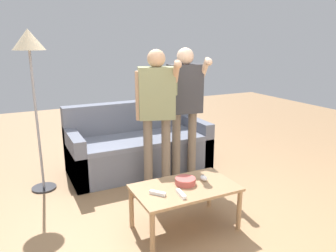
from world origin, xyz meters
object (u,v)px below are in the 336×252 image
at_px(couch, 138,147).
at_px(floor_lamp, 30,52).
at_px(coffee_table, 185,192).
at_px(player_center, 157,104).
at_px(snack_bowl, 185,181).
at_px(game_remote_nunchuk, 204,178).
at_px(player_right, 185,99).
at_px(game_remote_wand_near, 158,193).
at_px(game_remote_wand_far, 181,194).

distance_m(couch, floor_lamp, 1.79).
height_order(coffee_table, player_center, player_center).
height_order(snack_bowl, game_remote_nunchuk, snack_bowl).
distance_m(game_remote_nunchuk, player_right, 1.20).
bearing_deg(snack_bowl, coffee_table, -122.22).
xyz_separation_m(snack_bowl, game_remote_wand_near, (-0.32, -0.08, -0.01)).
bearing_deg(coffee_table, couch, 84.59).
distance_m(coffee_table, floor_lamp, 2.20).
bearing_deg(game_remote_wand_near, player_right, 51.34).
height_order(couch, player_right, player_right).
height_order(game_remote_nunchuk, game_remote_wand_far, game_remote_nunchuk).
relative_size(coffee_table, player_center, 0.58).
distance_m(couch, snack_bowl, 1.54).
bearing_deg(snack_bowl, floor_lamp, 128.34).
height_order(snack_bowl, game_remote_wand_far, snack_bowl).
xyz_separation_m(couch, game_remote_wand_far, (-0.27, -1.71, 0.13)).
bearing_deg(player_center, snack_bowl, -97.17).
relative_size(coffee_table, player_right, 0.58).
height_order(game_remote_nunchuk, game_remote_wand_near, game_remote_nunchuk).
height_order(player_right, player_center, player_right).
height_order(couch, game_remote_wand_far, couch).
distance_m(game_remote_nunchuk, floor_lamp, 2.25).
bearing_deg(player_center, game_remote_wand_far, -103.56).
distance_m(game_remote_nunchuk, game_remote_wand_far, 0.39).
relative_size(couch, game_remote_wand_far, 11.74).
relative_size(snack_bowl, floor_lamp, 0.10).
height_order(snack_bowl, floor_lamp, floor_lamp).
relative_size(coffee_table, floor_lamp, 0.51).
bearing_deg(floor_lamp, game_remote_wand_near, -61.79).
relative_size(snack_bowl, player_right, 0.12).
bearing_deg(floor_lamp, coffee_table, -53.23).
bearing_deg(snack_bowl, game_remote_nunchuk, -1.35).
bearing_deg(coffee_table, game_remote_wand_far, -130.31).
distance_m(snack_bowl, player_center, 1.05).
distance_m(couch, player_center, 0.96).
xyz_separation_m(floor_lamp, player_center, (1.23, -0.55, -0.57)).
bearing_deg(couch, coffee_table, -95.41).
height_order(game_remote_nunchuk, player_right, player_right).
bearing_deg(floor_lamp, couch, 4.72).
height_order(snack_bowl, game_remote_wand_near, snack_bowl).
relative_size(floor_lamp, game_remote_wand_far, 11.63).
relative_size(snack_bowl, player_center, 0.12).
xyz_separation_m(player_center, game_remote_wand_near, (-0.43, -0.95, -0.58)).
relative_size(player_right, game_remote_wand_near, 11.87).
height_order(couch, snack_bowl, couch).
distance_m(snack_bowl, player_right, 1.26).
relative_size(player_right, game_remote_wand_far, 10.35).
relative_size(snack_bowl, game_remote_nunchuk, 2.15).
xyz_separation_m(coffee_table, game_remote_wand_far, (-0.12, -0.14, 0.07)).
distance_m(snack_bowl, game_remote_nunchuk, 0.20).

